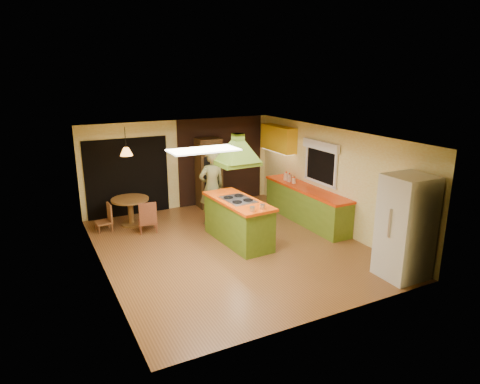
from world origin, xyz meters
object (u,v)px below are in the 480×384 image
kitchen_island (238,221)px  refrigerator (406,227)px  canister_large (286,177)px  dining_table (130,206)px  wall_oven (209,173)px  man (212,187)px

kitchen_island → refrigerator: size_ratio=1.04×
kitchen_island → canister_large: (2.12, 1.29, 0.51)m
dining_table → canister_large: canister_large is taller
wall_oven → dining_table: 2.50m
man → wall_oven: size_ratio=0.98×
dining_table → refrigerator: bearing=-52.7°
canister_large → refrigerator: bearing=-91.5°
kitchen_island → canister_large: size_ratio=10.39×
refrigerator → wall_oven: bearing=105.9°
wall_oven → kitchen_island: bearing=-97.9°
man → kitchen_island: bearing=87.0°
canister_large → man: bearing=178.2°
kitchen_island → man: bearing=88.7°
kitchen_island → dining_table: kitchen_island is taller
man → dining_table: man is taller
refrigerator → wall_oven: 5.91m
refrigerator → dining_table: bearing=127.9°
dining_table → canister_large: size_ratio=4.70×
refrigerator → wall_oven: refrigerator is taller
dining_table → kitchen_island: bearing=-49.0°
man → canister_large: man is taller
refrigerator → canister_large: (0.11, 4.24, 0.02)m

